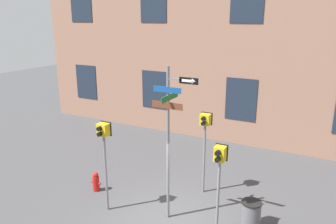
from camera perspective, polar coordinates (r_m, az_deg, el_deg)
ground_plane at (r=10.54m, az=0.13°, el=-18.94°), size 60.00×60.00×0.00m
street_sign_pole at (r=9.53m, az=0.33°, el=-3.40°), size 1.41×1.00×4.78m
pedestrian_signal_left at (r=10.33m, az=-11.09°, el=-5.26°), size 0.39×0.40×2.99m
pedestrian_signal_right at (r=9.20m, az=8.93°, el=-9.28°), size 0.36×0.40×2.74m
pedestrian_signal_across at (r=11.28m, az=6.45°, el=-3.32°), size 0.40×0.40×2.96m
fire_hydrant at (r=12.37m, az=-12.44°, el=-11.79°), size 0.40×0.24×0.72m
trash_bin at (r=10.38m, az=14.21°, el=-17.08°), size 0.59×0.59×0.91m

